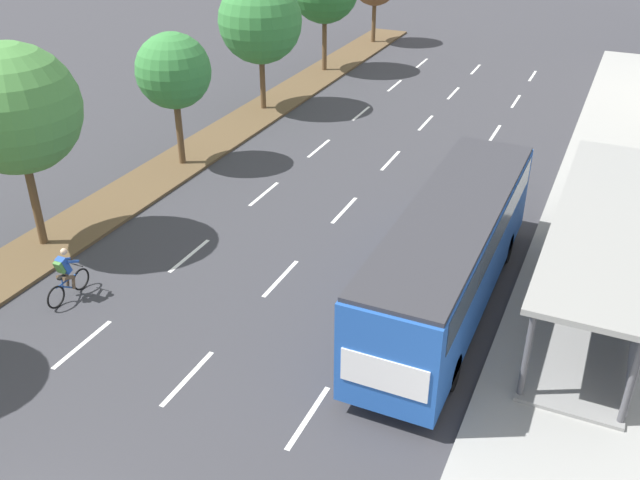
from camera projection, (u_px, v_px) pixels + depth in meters
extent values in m
cube|color=brown|center=(202.00, 149.00, 32.14)|extent=(2.60, 52.00, 0.12)
cube|color=#9E9E99|center=(606.00, 222.00, 25.83)|extent=(4.50, 52.00, 0.15)
cube|color=white|center=(83.00, 344.00, 19.63)|extent=(0.14, 2.36, 0.01)
cube|color=white|center=(189.00, 256.00, 23.87)|extent=(0.14, 2.36, 0.01)
cube|color=white|center=(264.00, 194.00, 28.11)|extent=(0.14, 2.36, 0.01)
cube|color=white|center=(319.00, 148.00, 32.35)|extent=(0.14, 2.36, 0.01)
cube|color=white|center=(361.00, 113.00, 36.60)|extent=(0.14, 2.36, 0.01)
cube|color=white|center=(395.00, 86.00, 40.84)|extent=(0.14, 2.36, 0.01)
cube|color=white|center=(422.00, 63.00, 45.08)|extent=(0.14, 2.36, 0.01)
cube|color=white|center=(188.00, 378.00, 18.37)|extent=(0.14, 2.36, 0.01)
cube|color=white|center=(281.00, 278.00, 22.61)|extent=(0.14, 2.36, 0.01)
cube|color=white|center=(344.00, 210.00, 26.85)|extent=(0.14, 2.36, 0.01)
cube|color=white|center=(391.00, 160.00, 31.10)|extent=(0.14, 2.36, 0.01)
cube|color=white|center=(426.00, 123.00, 35.34)|extent=(0.14, 2.36, 0.01)
cube|color=white|center=(453.00, 93.00, 39.58)|extent=(0.14, 2.36, 0.01)
cube|color=white|center=(476.00, 69.00, 43.83)|extent=(0.14, 2.36, 0.01)
cube|color=white|center=(308.00, 417.00, 17.11)|extent=(0.14, 2.36, 0.01)
cube|color=white|center=(383.00, 304.00, 21.35)|extent=(0.14, 2.36, 0.01)
cube|color=white|center=(433.00, 228.00, 25.60)|extent=(0.14, 2.36, 0.01)
cube|color=white|center=(468.00, 174.00, 29.84)|extent=(0.14, 2.36, 0.01)
cube|color=white|center=(495.00, 133.00, 34.08)|extent=(0.14, 2.36, 0.01)
cube|color=white|center=(516.00, 101.00, 38.32)|extent=(0.14, 2.36, 0.01)
cube|color=white|center=(533.00, 76.00, 42.57)|extent=(0.14, 2.36, 0.01)
cube|color=gray|center=(591.00, 297.00, 21.32)|extent=(2.60, 11.13, 0.10)
cylinder|color=#56565B|center=(527.00, 352.00, 16.87)|extent=(0.16, 0.16, 2.60)
cylinder|color=#56565B|center=(579.00, 183.00, 25.31)|extent=(0.16, 0.16, 2.60)
cylinder|color=#56565B|center=(632.00, 379.00, 16.02)|extent=(0.16, 0.16, 2.60)
cube|color=gray|center=(609.00, 218.00, 19.99)|extent=(2.90, 11.53, 0.16)
cube|color=#2356B2|center=(450.00, 254.00, 20.32)|extent=(2.50, 11.20, 2.80)
cube|color=#2D3D4C|center=(453.00, 228.00, 19.91)|extent=(2.54, 10.30, 0.90)
cube|color=#333338|center=(455.00, 209.00, 19.61)|extent=(2.45, 10.98, 0.12)
cube|color=#2D3D4C|center=(493.00, 172.00, 24.61)|extent=(2.25, 0.06, 1.54)
cube|color=white|center=(384.00, 375.00, 15.96)|extent=(2.12, 0.04, 0.90)
cylinder|color=black|center=(442.00, 234.00, 24.14)|extent=(0.30, 1.00, 1.00)
cylinder|color=black|center=(506.00, 248.00, 23.35)|extent=(0.30, 1.00, 1.00)
cylinder|color=black|center=(370.00, 349.00, 18.63)|extent=(0.30, 1.00, 1.00)
cylinder|color=black|center=(451.00, 372.00, 17.83)|extent=(0.30, 1.00, 1.00)
torus|color=black|center=(81.00, 279.00, 21.90)|extent=(0.06, 0.72, 0.72)
torus|color=black|center=(56.00, 297.00, 21.03)|extent=(0.06, 0.72, 0.72)
cylinder|color=#234C99|center=(67.00, 280.00, 21.32)|extent=(0.05, 0.93, 0.05)
cylinder|color=#234C99|center=(66.00, 287.00, 21.33)|extent=(0.05, 0.57, 0.42)
cylinder|color=#234C99|center=(62.00, 283.00, 21.16)|extent=(0.04, 0.04, 0.40)
cube|color=black|center=(61.00, 277.00, 21.06)|extent=(0.12, 0.24, 0.06)
cylinder|color=black|center=(77.00, 265.00, 21.59)|extent=(0.46, 0.04, 0.04)
cube|color=#234CA8|center=(63.00, 265.00, 21.04)|extent=(0.30, 0.36, 0.59)
cube|color=#4C893D|center=(60.00, 267.00, 20.90)|extent=(0.26, 0.26, 0.42)
sphere|color=beige|center=(64.00, 251.00, 20.93)|extent=(0.20, 0.20, 0.20)
cylinder|color=brown|center=(62.00, 276.00, 21.25)|extent=(0.12, 0.42, 0.25)
cylinder|color=brown|center=(67.00, 281.00, 21.52)|extent=(0.10, 0.17, 0.41)
cylinder|color=brown|center=(68.00, 278.00, 21.17)|extent=(0.12, 0.42, 0.25)
cylinder|color=brown|center=(74.00, 282.00, 21.43)|extent=(0.10, 0.17, 0.41)
cylinder|color=#234CA8|center=(64.00, 259.00, 21.25)|extent=(0.09, 0.47, 0.28)
cylinder|color=#234CA8|center=(73.00, 262.00, 21.13)|extent=(0.09, 0.47, 0.28)
cylinder|color=brown|center=(35.00, 200.00, 23.63)|extent=(0.28, 0.28, 3.27)
sphere|color=#4C8E42|center=(14.00, 109.00, 22.05)|extent=(4.19, 4.19, 4.19)
cylinder|color=brown|center=(180.00, 131.00, 29.90)|extent=(0.28, 0.28, 2.88)
sphere|color=#38843D|center=(173.00, 71.00, 28.62)|extent=(3.11, 3.11, 3.11)
cylinder|color=brown|center=(263.00, 81.00, 36.32)|extent=(0.28, 0.28, 2.90)
sphere|color=#38843D|center=(260.00, 21.00, 34.83)|extent=(4.20, 4.20, 4.20)
cylinder|color=brown|center=(324.00, 43.00, 42.55)|extent=(0.28, 0.28, 3.31)
cylinder|color=brown|center=(374.00, 21.00, 48.89)|extent=(0.28, 0.28, 2.88)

